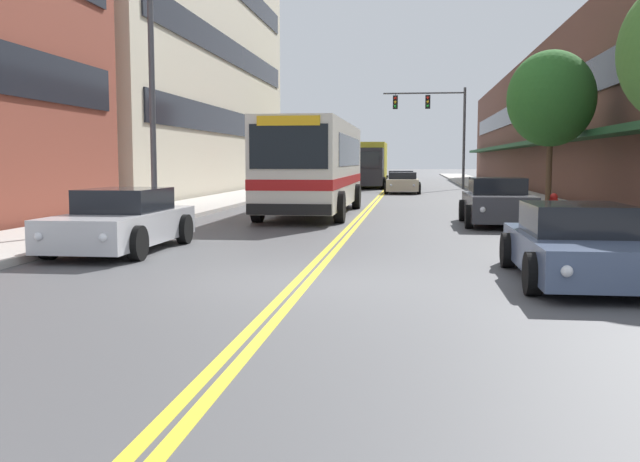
{
  "coord_description": "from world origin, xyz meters",
  "views": [
    {
      "loc": [
        1.72,
        -11.16,
        1.92
      ],
      "look_at": [
        -1.3,
        12.17,
        -0.4
      ],
      "focal_mm": 40.0,
      "sensor_mm": 36.0,
      "label": 1
    }
  ],
  "objects_px": {
    "fire_hydrant": "(553,207)",
    "car_slate_blue_parked_right_foreground": "(577,245)",
    "car_champagne_moving_second": "(403,183)",
    "car_dark_grey_parked_right_mid": "(497,203)",
    "street_lamp_left_near": "(161,29)",
    "car_black_moving_lead": "(401,180)",
    "traffic_signal_mast": "(437,117)",
    "city_bus": "(315,163)",
    "street_tree_right_mid": "(551,99)",
    "box_truck": "(367,164)",
    "car_silver_parked_left_near": "(123,222)",
    "car_red_parked_left_mid": "(296,185)"
  },
  "relations": [
    {
      "from": "car_champagne_moving_second",
      "to": "fire_hydrant",
      "type": "xyz_separation_m",
      "value": [
        4.78,
        -20.61,
        -0.04
      ]
    },
    {
      "from": "car_slate_blue_parked_right_foreground",
      "to": "fire_hydrant",
      "type": "relative_size",
      "value": 5.58
    },
    {
      "from": "city_bus",
      "to": "traffic_signal_mast",
      "type": "bearing_deg",
      "value": 77.92
    },
    {
      "from": "car_silver_parked_left_near",
      "to": "car_black_moving_lead",
      "type": "xyz_separation_m",
      "value": [
        5.38,
        35.37,
        -0.04
      ]
    },
    {
      "from": "street_lamp_left_near",
      "to": "car_dark_grey_parked_right_mid",
      "type": "bearing_deg",
      "value": 18.59
    },
    {
      "from": "city_bus",
      "to": "car_dark_grey_parked_right_mid",
      "type": "distance_m",
      "value": 7.24
    },
    {
      "from": "car_red_parked_left_mid",
      "to": "street_lamp_left_near",
      "type": "bearing_deg",
      "value": -91.8
    },
    {
      "from": "car_silver_parked_left_near",
      "to": "fire_hydrant",
      "type": "bearing_deg",
      "value": 36.17
    },
    {
      "from": "city_bus",
      "to": "car_silver_parked_left_near",
      "type": "xyz_separation_m",
      "value": [
        -2.63,
        -11.18,
        -1.22
      ]
    },
    {
      "from": "car_black_moving_lead",
      "to": "car_slate_blue_parked_right_foreground",
      "type": "bearing_deg",
      "value": -84.89
    },
    {
      "from": "car_silver_parked_left_near",
      "to": "box_truck",
      "type": "relative_size",
      "value": 0.61
    },
    {
      "from": "car_dark_grey_parked_right_mid",
      "to": "street_tree_right_mid",
      "type": "xyz_separation_m",
      "value": [
        2.37,
        4.85,
        3.48
      ]
    },
    {
      "from": "city_bus",
      "to": "car_champagne_moving_second",
      "type": "relative_size",
      "value": 2.65
    },
    {
      "from": "street_lamp_left_near",
      "to": "city_bus",
      "type": "bearing_deg",
      "value": 65.02
    },
    {
      "from": "traffic_signal_mast",
      "to": "car_slate_blue_parked_right_foreground",
      "type": "bearing_deg",
      "value": -88.5
    },
    {
      "from": "box_truck",
      "to": "traffic_signal_mast",
      "type": "bearing_deg",
      "value": -17.82
    },
    {
      "from": "city_bus",
      "to": "car_black_moving_lead",
      "type": "xyz_separation_m",
      "value": [
        2.75,
        24.19,
        -1.26
      ]
    },
    {
      "from": "car_slate_blue_parked_right_foreground",
      "to": "traffic_signal_mast",
      "type": "distance_m",
      "value": 38.29
    },
    {
      "from": "car_champagne_moving_second",
      "to": "car_silver_parked_left_near",
      "type": "bearing_deg",
      "value": -101.23
    },
    {
      "from": "car_slate_blue_parked_right_foreground",
      "to": "fire_hydrant",
      "type": "distance_m",
      "value": 10.45
    },
    {
      "from": "car_silver_parked_left_near",
      "to": "car_red_parked_left_mid",
      "type": "xyz_separation_m",
      "value": [
        0.01,
        22.93,
        -0.0
      ]
    },
    {
      "from": "box_truck",
      "to": "car_slate_blue_parked_right_foreground",
      "type": "bearing_deg",
      "value": -81.61
    },
    {
      "from": "car_dark_grey_parked_right_mid",
      "to": "traffic_signal_mast",
      "type": "distance_m",
      "value": 28.23
    },
    {
      "from": "city_bus",
      "to": "car_red_parked_left_mid",
      "type": "height_order",
      "value": "city_bus"
    },
    {
      "from": "city_bus",
      "to": "street_lamp_left_near",
      "type": "bearing_deg",
      "value": -114.98
    },
    {
      "from": "box_truck",
      "to": "fire_hydrant",
      "type": "xyz_separation_m",
      "value": [
        7.42,
        -29.27,
        -1.12
      ]
    },
    {
      "from": "fire_hydrant",
      "to": "car_champagne_moving_second",
      "type": "bearing_deg",
      "value": 103.05
    },
    {
      "from": "car_slate_blue_parked_right_foreground",
      "to": "car_dark_grey_parked_right_mid",
      "type": "bearing_deg",
      "value": 90.53
    },
    {
      "from": "car_dark_grey_parked_right_mid",
      "to": "box_truck",
      "type": "height_order",
      "value": "box_truck"
    },
    {
      "from": "car_slate_blue_parked_right_foreground",
      "to": "fire_hydrant",
      "type": "xyz_separation_m",
      "value": [
        1.58,
        10.33,
        -0.02
      ]
    },
    {
      "from": "car_dark_grey_parked_right_mid",
      "to": "fire_hydrant",
      "type": "xyz_separation_m",
      "value": [
        1.67,
        0.18,
        -0.11
      ]
    },
    {
      "from": "street_tree_right_mid",
      "to": "fire_hydrant",
      "type": "height_order",
      "value": "street_tree_right_mid"
    },
    {
      "from": "car_slate_blue_parked_right_foreground",
      "to": "box_truck",
      "type": "bearing_deg",
      "value": 98.39
    },
    {
      "from": "car_silver_parked_left_near",
      "to": "box_truck",
      "type": "xyz_separation_m",
      "value": [
        2.95,
        36.85,
        1.05
      ]
    },
    {
      "from": "fire_hydrant",
      "to": "street_lamp_left_near",
      "type": "bearing_deg",
      "value": -163.21
    },
    {
      "from": "car_champagne_moving_second",
      "to": "street_lamp_left_near",
      "type": "bearing_deg",
      "value": -104.48
    },
    {
      "from": "city_bus",
      "to": "street_lamp_left_near",
      "type": "relative_size",
      "value": 1.18
    },
    {
      "from": "car_dark_grey_parked_right_mid",
      "to": "fire_hydrant",
      "type": "relative_size",
      "value": 5.38
    },
    {
      "from": "car_black_moving_lead",
      "to": "traffic_signal_mast",
      "type": "distance_m",
      "value": 4.92
    },
    {
      "from": "car_dark_grey_parked_right_mid",
      "to": "car_black_moving_lead",
      "type": "bearing_deg",
      "value": 96.76
    },
    {
      "from": "car_red_parked_left_mid",
      "to": "street_tree_right_mid",
      "type": "xyz_separation_m",
      "value": [
        11.06,
        -10.68,
        3.52
      ]
    },
    {
      "from": "traffic_signal_mast",
      "to": "street_lamp_left_near",
      "type": "xyz_separation_m",
      "value": [
        -8.37,
        -31.02,
        0.56
      ]
    },
    {
      "from": "fire_hydrant",
      "to": "car_slate_blue_parked_right_foreground",
      "type": "bearing_deg",
      "value": -98.71
    },
    {
      "from": "box_truck",
      "to": "car_dark_grey_parked_right_mid",
      "type": "bearing_deg",
      "value": -78.95
    },
    {
      "from": "car_slate_blue_parked_right_foreground",
      "to": "street_tree_right_mid",
      "type": "relative_size",
      "value": 0.79
    },
    {
      "from": "box_truck",
      "to": "car_silver_parked_left_near",
      "type": "bearing_deg",
      "value": -94.58
    },
    {
      "from": "city_bus",
      "to": "street_tree_right_mid",
      "type": "relative_size",
      "value": 1.92
    },
    {
      "from": "street_tree_right_mid",
      "to": "box_truck",
      "type": "bearing_deg",
      "value": 108.27
    },
    {
      "from": "street_lamp_left_near",
      "to": "car_black_moving_lead",
      "type": "bearing_deg",
      "value": 79.14
    },
    {
      "from": "car_champagne_moving_second",
      "to": "fire_hydrant",
      "type": "height_order",
      "value": "car_champagne_moving_second"
    }
  ]
}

